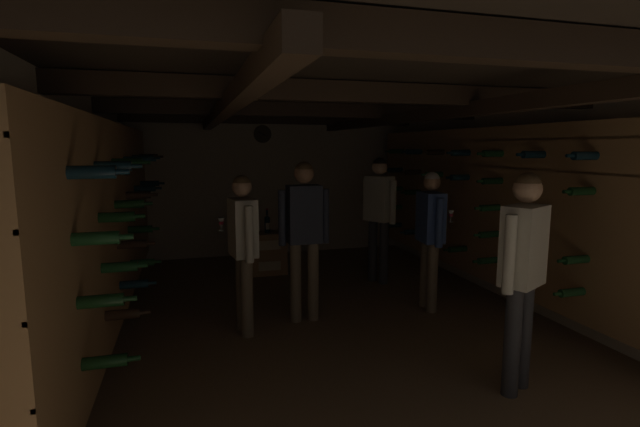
% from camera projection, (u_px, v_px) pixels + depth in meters
% --- Properties ---
extents(ground_plane, '(8.40, 8.40, 0.00)m').
position_uv_depth(ground_plane, '(326.00, 319.00, 4.95)').
color(ground_plane, '#8C7051').
extents(room_shell, '(4.72, 6.52, 2.41)m').
position_uv_depth(room_shell, '(319.00, 185.00, 5.01)').
color(room_shell, beige).
rests_on(room_shell, ground_plane).
extents(wine_crate_stack, '(0.52, 0.35, 0.60)m').
position_uv_depth(wine_crate_stack, '(268.00, 253.00, 6.69)').
color(wine_crate_stack, '#A37547').
rests_on(wine_crate_stack, ground_plane).
extents(display_bottle, '(0.08, 0.08, 0.35)m').
position_uv_depth(display_bottle, '(267.00, 223.00, 6.63)').
color(display_bottle, '#0F2838').
rests_on(display_bottle, wine_crate_stack).
extents(person_host_center, '(0.54, 0.22, 1.68)m').
position_uv_depth(person_host_center, '(304.00, 226.00, 4.76)').
color(person_host_center, brown).
rests_on(person_host_center, ground_plane).
extents(person_guest_mid_right, '(0.33, 0.54, 1.55)m').
position_uv_depth(person_guest_mid_right, '(430.00, 228.00, 5.13)').
color(person_guest_mid_right, brown).
rests_on(person_guest_mid_right, ground_plane).
extents(person_guest_far_right, '(0.43, 0.49, 1.68)m').
position_uv_depth(person_guest_far_right, '(379.00, 208.00, 6.15)').
color(person_guest_far_right, '#2D2D33').
rests_on(person_guest_far_right, ground_plane).
extents(person_guest_mid_left, '(0.36, 0.54, 1.56)m').
position_uv_depth(person_guest_mid_left, '(243.00, 240.00, 4.45)').
color(person_guest_mid_left, brown).
rests_on(person_guest_mid_left, ground_plane).
extents(person_guest_near_right, '(0.49, 0.35, 1.65)m').
position_uv_depth(person_guest_near_right, '(523.00, 262.00, 3.36)').
color(person_guest_near_right, '#2D2D33').
rests_on(person_guest_near_right, ground_plane).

